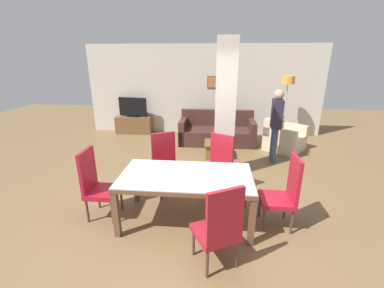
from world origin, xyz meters
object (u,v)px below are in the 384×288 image
object	(u,v)px
coffee_table	(216,149)
bottle	(217,137)
dining_chair_far_left	(166,162)
armchair	(283,139)
tv_screen	(133,107)
dining_chair_head_right	(284,191)
standing_person	(276,121)
dining_chair_head_left	(96,183)
tv_stand	(134,125)
dining_chair_far_right	(218,164)
dining_chair_near_right	(219,227)
dining_table	(186,183)
sofa	(217,132)
floor_lamp	(288,86)

from	to	relation	value
coffee_table	bottle	world-z (taller)	bottle
dining_chair_far_left	armchair	distance (m)	3.61
dining_chair_far_left	tv_screen	world-z (taller)	tv_screen
tv_screen	bottle	bearing A→B (deg)	155.77
dining_chair_head_right	dining_chair_far_left	bearing A→B (deg)	64.76
standing_person	coffee_table	bearing A→B (deg)	90.00
dining_chair_head_left	bottle	size ratio (longest dim) A/B	4.71
bottle	tv_stand	distance (m)	3.14
dining_chair_far_right	dining_chair_head_right	xyz separation A→B (m)	(0.92, -0.86, 0.00)
dining_chair_head_right	dining_chair_far_right	bearing A→B (deg)	46.85
dining_chair_far_right	tv_screen	world-z (taller)	tv_screen
dining_chair_head_left	tv_screen	distance (m)	4.53
dining_chair_near_right	standing_person	world-z (taller)	standing_person
dining_table	bottle	size ratio (longest dim) A/B	8.27
tv_screen	dining_chair_far_left	bearing A→B (deg)	124.09
dining_chair_head_left	armchair	world-z (taller)	dining_chair_head_left
dining_table	coffee_table	size ratio (longest dim) A/B	3.34
tv_stand	standing_person	distance (m)	4.46
bottle	standing_person	bearing A→B (deg)	-11.37
coffee_table	bottle	bearing A→B (deg)	81.56
dining_chair_far_right	coffee_table	xyz separation A→B (m)	(-0.04, 1.75, -0.36)
dining_chair_head_left	tv_stand	world-z (taller)	dining_chair_head_left
sofa	tv_screen	size ratio (longest dim) A/B	2.28
bottle	standing_person	world-z (taller)	standing_person
dining_chair_far_left	floor_lamp	xyz separation A→B (m)	(2.81, 3.21, 1.01)
dining_chair_near_right	tv_screen	distance (m)	5.95
dining_chair_head_left	dining_chair_far_left	world-z (taller)	same
dining_chair_far_right	bottle	size ratio (longest dim) A/B	4.71
floor_lamp	dining_chair_head_right	bearing A→B (deg)	-103.17
dining_chair_far_right	tv_stand	xyz separation A→B (m)	(-2.65, 3.59, -0.29)
dining_table	dining_chair_far_left	xyz separation A→B (m)	(-0.47, 0.87, -0.06)
armchair	dining_chair_head_left	bearing A→B (deg)	-10.14
dining_chair_near_right	dining_chair_far_left	size ratio (longest dim) A/B	1.00
standing_person	tv_stand	bearing A→B (deg)	68.49
tv_stand	floor_lamp	size ratio (longest dim) A/B	0.61
sofa	dining_chair_far_left	bearing A→B (deg)	72.20
dining_chair_head_right	standing_person	xyz separation A→B (m)	(0.37, 2.49, 0.41)
armchair	standing_person	world-z (taller)	standing_person
armchair	tv_screen	distance (m)	4.55
dining_chair_head_left	bottle	world-z (taller)	dining_chair_head_left
dining_chair_head_right	bottle	size ratio (longest dim) A/B	4.71
dining_chair_far_right	sofa	size ratio (longest dim) A/B	0.52
dining_chair_head_left	coffee_table	world-z (taller)	dining_chair_head_left
dining_chair_near_right	dining_chair_far_right	size ratio (longest dim) A/B	1.00
dining_chair_head_left	dining_chair_far_right	size ratio (longest dim) A/B	1.00
armchair	bottle	distance (m)	1.83
armchair	tv_screen	bearing A→B (deg)	-67.82
tv_stand	sofa	bearing A→B (deg)	-15.15
coffee_table	floor_lamp	xyz separation A→B (m)	(1.91, 1.48, 1.37)
dining_table	floor_lamp	world-z (taller)	floor_lamp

